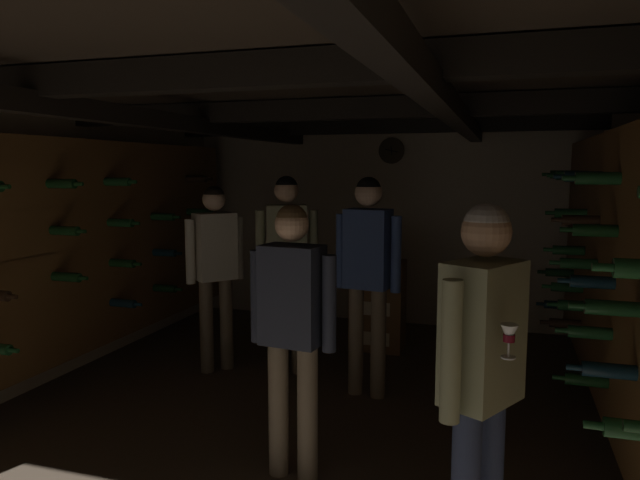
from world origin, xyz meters
TOP-DOWN VIEW (x-y plane):
  - ground_plane at (0.00, 0.00)m, footprint 8.40×8.40m
  - room_shell at (0.00, 0.28)m, footprint 4.72×6.52m
  - wine_crate_stack at (0.18, 2.12)m, footprint 0.52×0.35m
  - display_bottle at (0.24, 2.16)m, footprint 0.08×0.08m
  - person_host_center at (0.22, -0.46)m, footprint 0.54×0.26m
  - person_guest_far_left at (-1.07, 1.08)m, footprint 0.39×0.46m
  - person_guest_rear_center at (-0.43, 1.19)m, footprint 0.51×0.33m
  - person_guest_near_right at (1.29, -1.09)m, footprint 0.36×0.48m
  - person_guest_far_right at (0.35, 0.91)m, footprint 0.54×0.33m

SIDE VIEW (x-z plane):
  - ground_plane at x=0.00m, z-range 0.00..0.00m
  - wine_crate_stack at x=0.18m, z-range 0.00..0.90m
  - person_host_center at x=0.22m, z-range 0.16..1.77m
  - person_guest_far_left at x=-1.07m, z-range 0.17..1.83m
  - person_guest_near_right at x=1.29m, z-range 0.18..1.85m
  - display_bottle at x=0.24m, z-range 0.86..1.21m
  - person_guest_rear_center at x=-0.43m, z-range 0.19..1.93m
  - person_guest_far_right at x=0.35m, z-range 0.19..1.93m
  - room_shell at x=0.00m, z-range 0.21..2.62m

